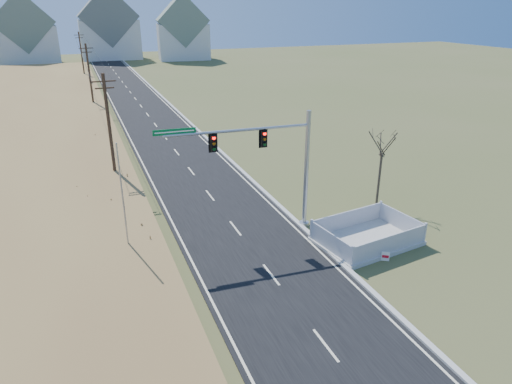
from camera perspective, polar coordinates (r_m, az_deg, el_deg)
name	(u,v)px	position (r m, az deg, el deg)	size (l,w,h in m)	color
ground	(258,258)	(26.95, 0.21, -8.25)	(260.00, 260.00, 0.00)	#4A5127
road	(137,101)	(73.35, -14.64, 10.92)	(8.00, 180.00, 0.06)	black
curb	(164,99)	(73.93, -11.40, 11.34)	(0.30, 180.00, 0.18)	#B2AFA8
utility_pole_near	(110,130)	(37.70, -17.82, 7.43)	(1.80, 0.26, 9.00)	#422D1E
utility_pole_mid	(90,77)	(67.19, -20.05, 13.36)	(1.80, 0.26, 9.00)	#422D1E
utility_pole_far	(82,55)	(96.99, -20.95, 15.65)	(1.80, 0.26, 9.00)	#422D1E
condo_nnw	(25,35)	(130.06, -26.87, 17.15)	(14.93, 11.17, 17.03)	silver
condo_n	(109,29)	(134.10, -17.90, 18.79)	(15.27, 10.20, 18.54)	silver
condo_ne	(183,33)	(128.94, -9.13, 19.08)	(14.12, 10.51, 16.52)	silver
traffic_signal_mast	(279,161)	(28.44, 2.85, 3.88)	(9.75, 1.00, 7.77)	#9EA0A5
fence_enclosure	(367,239)	(29.27, 13.67, -5.68)	(6.56, 4.94, 1.38)	#B7B5AD
open_sign	(385,256)	(27.54, 15.87, -7.74)	(0.42, 0.29, 0.58)	white
flagpole	(125,218)	(26.14, -16.04, -3.16)	(0.32, 0.32, 7.14)	#B7B5AD
bare_tree	(383,142)	(33.62, 15.61, 6.07)	(2.23, 2.23, 5.90)	#4C3F33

